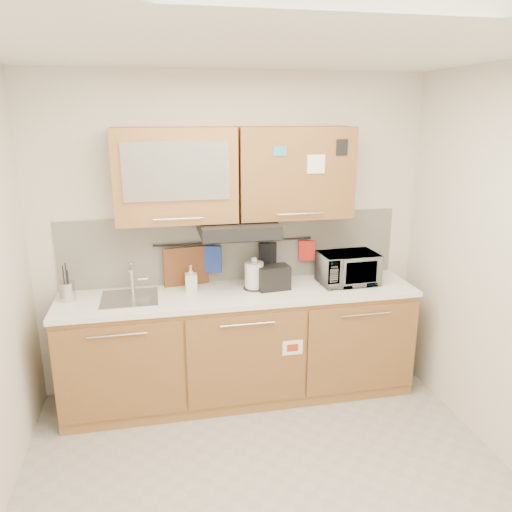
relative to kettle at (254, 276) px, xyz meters
name	(u,v)px	position (x,y,z in m)	size (l,w,h in m)	color
floor	(275,497)	(-0.12, -1.24, -1.03)	(3.20, 3.20, 0.00)	#9E9993
ceiling	(280,43)	(-0.12, -1.24, 1.57)	(3.20, 3.20, 0.00)	white
wall_back	(233,236)	(-0.12, 0.26, 0.27)	(3.20, 3.20, 0.00)	silver
base_cabinet	(241,350)	(-0.12, -0.04, -0.62)	(2.80, 0.64, 0.88)	#AB6F3C
countertop	(240,294)	(-0.12, -0.05, -0.13)	(2.82, 0.62, 0.04)	white
backsplash	(234,248)	(-0.12, 0.25, 0.17)	(2.80, 0.02, 0.56)	silver
upper_cabinets	(235,174)	(-0.13, 0.09, 0.81)	(1.82, 0.37, 0.70)	#AB6F3C
range_hood	(238,228)	(-0.12, 0.01, 0.39)	(0.60, 0.46, 0.10)	black
sink	(130,298)	(-0.97, -0.03, -0.10)	(0.42, 0.40, 0.26)	silver
utensil_rail	(234,242)	(-0.12, 0.21, 0.23)	(0.02, 0.02, 1.30)	black
utensil_crock	(68,291)	(-1.42, 0.03, -0.03)	(0.14, 0.14, 0.29)	#B9B9BE
kettle	(254,276)	(0.00, 0.00, 0.00)	(0.20, 0.18, 0.27)	silver
toaster	(273,277)	(0.15, -0.04, -0.01)	(0.27, 0.18, 0.19)	black
microwave	(348,268)	(0.78, -0.03, 0.02)	(0.47, 0.31, 0.26)	#999999
soap_bottle	(191,278)	(-0.50, 0.06, 0.00)	(0.09, 0.09, 0.21)	#999999
cutting_board	(187,274)	(-0.52, 0.20, -0.01)	(0.37, 0.03, 0.45)	brown
oven_mitt	(213,259)	(-0.30, 0.20, 0.10)	(0.13, 0.03, 0.22)	#213A98
dark_pouch	(268,256)	(0.15, 0.20, 0.10)	(0.15, 0.04, 0.23)	black
pot_holder	(307,251)	(0.50, 0.20, 0.13)	(0.14, 0.02, 0.17)	red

